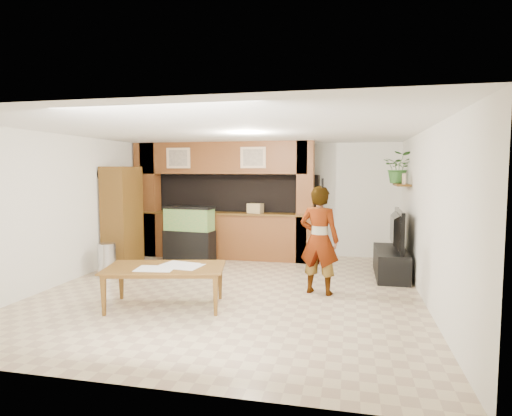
% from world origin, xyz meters
% --- Properties ---
extents(floor, '(6.50, 6.50, 0.00)m').
position_xyz_m(floor, '(0.00, 0.00, 0.00)').
color(floor, '#C9B48B').
rests_on(floor, ground).
extents(ceiling, '(6.50, 6.50, 0.00)m').
position_xyz_m(ceiling, '(0.00, 0.00, 2.60)').
color(ceiling, white).
rests_on(ceiling, wall_back).
extents(wall_back, '(6.00, 0.00, 6.00)m').
position_xyz_m(wall_back, '(0.00, 3.25, 1.30)').
color(wall_back, white).
rests_on(wall_back, floor).
extents(wall_left, '(0.00, 6.50, 6.50)m').
position_xyz_m(wall_left, '(-3.00, 0.00, 1.30)').
color(wall_left, white).
rests_on(wall_left, floor).
extents(wall_right, '(0.00, 6.50, 6.50)m').
position_xyz_m(wall_right, '(3.00, 0.00, 1.30)').
color(wall_right, white).
rests_on(wall_right, floor).
extents(partition, '(4.20, 0.99, 2.60)m').
position_xyz_m(partition, '(-0.95, 2.64, 1.31)').
color(partition, brown).
rests_on(partition, floor).
extents(wall_clock, '(0.05, 0.25, 0.25)m').
position_xyz_m(wall_clock, '(-2.97, 1.00, 1.90)').
color(wall_clock, black).
rests_on(wall_clock, wall_left).
extents(wall_shelf, '(0.25, 0.90, 0.04)m').
position_xyz_m(wall_shelf, '(2.85, 1.95, 1.70)').
color(wall_shelf, brown).
rests_on(wall_shelf, wall_right).
extents(pantry_cabinet, '(0.51, 0.84, 2.05)m').
position_xyz_m(pantry_cabinet, '(-2.70, 1.29, 1.03)').
color(pantry_cabinet, brown).
rests_on(pantry_cabinet, floor).
extents(trash_can, '(0.33, 0.33, 0.61)m').
position_xyz_m(trash_can, '(-2.56, 0.45, 0.31)').
color(trash_can, '#B2B2B7').
rests_on(trash_can, floor).
extents(aquarium, '(1.09, 0.41, 1.21)m').
position_xyz_m(aquarium, '(-1.50, 1.95, 0.59)').
color(aquarium, black).
rests_on(aquarium, floor).
extents(tv_stand, '(0.56, 1.52, 0.51)m').
position_xyz_m(tv_stand, '(2.65, 1.55, 0.25)').
color(tv_stand, black).
rests_on(tv_stand, floor).
extents(television, '(0.19, 1.30, 0.75)m').
position_xyz_m(television, '(2.65, 1.55, 0.88)').
color(television, black).
rests_on(television, tv_stand).
extents(photo_frame, '(0.05, 0.15, 0.20)m').
position_xyz_m(photo_frame, '(2.85, 1.64, 1.82)').
color(photo_frame, tan).
rests_on(photo_frame, wall_shelf).
extents(potted_plant, '(0.67, 0.61, 0.63)m').
position_xyz_m(potted_plant, '(2.82, 2.27, 2.03)').
color(potted_plant, '#306628').
rests_on(potted_plant, wall_shelf).
extents(person, '(0.71, 0.55, 1.74)m').
position_xyz_m(person, '(1.42, 0.12, 0.87)').
color(person, '#9A7C54').
rests_on(person, floor).
extents(microphone, '(0.04, 0.10, 0.16)m').
position_xyz_m(microphone, '(1.47, -0.04, 1.78)').
color(microphone, black).
rests_on(microphone, person).
extents(dining_table, '(1.85, 1.29, 0.59)m').
position_xyz_m(dining_table, '(-0.69, -1.08, 0.30)').
color(dining_table, brown).
rests_on(dining_table, floor).
extents(newspaper_a, '(0.63, 0.49, 0.01)m').
position_xyz_m(newspaper_a, '(-0.48, -0.97, 0.60)').
color(newspaper_a, silver).
rests_on(newspaper_a, dining_table).
extents(newspaper_b, '(0.57, 0.45, 0.01)m').
position_xyz_m(newspaper_b, '(-0.77, -1.21, 0.60)').
color(newspaper_b, silver).
rests_on(newspaper_b, dining_table).
extents(newspaper_c, '(0.56, 0.46, 0.01)m').
position_xyz_m(newspaper_c, '(-0.54, -0.88, 0.60)').
color(newspaper_c, silver).
rests_on(newspaper_c, dining_table).
extents(counter_box, '(0.36, 0.28, 0.21)m').
position_xyz_m(counter_box, '(-0.15, 2.45, 1.15)').
color(counter_box, tan).
rests_on(counter_box, partition).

